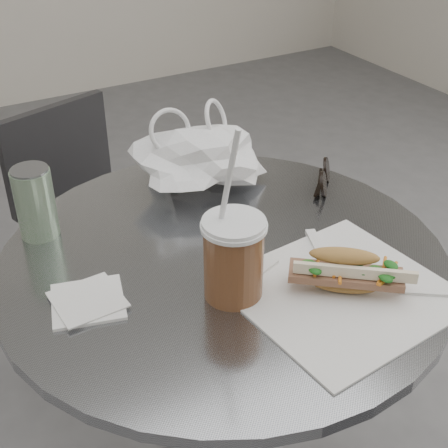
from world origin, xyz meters
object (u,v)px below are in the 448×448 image
chair_far (103,261)px  drink_can (35,202)px  iced_coffee (233,257)px  cafe_table (223,370)px  banh_mi (345,271)px  sunglasses (324,179)px

chair_far → drink_can: size_ratio=5.80×
chair_far → iced_coffee: size_ratio=2.62×
cafe_table → banh_mi: banh_mi is taller
chair_far → banh_mi: (0.14, -0.80, 0.44)m
iced_coffee → drink_can: iced_coffee is taller
cafe_table → drink_can: size_ratio=5.86×
cafe_table → banh_mi: size_ratio=3.52×
banh_mi → drink_can: bearing=171.2°
chair_far → sunglasses: sunglasses is taller
iced_coffee → sunglasses: bearing=31.6°
chair_far → drink_can: bearing=44.1°
drink_can → sunglasses: bearing=-11.8°
banh_mi → cafe_table: bearing=161.1°
cafe_table → chair_far: 0.64m
chair_far → banh_mi: banh_mi is taller
banh_mi → drink_can: drink_can is taller
drink_can → iced_coffee: bearing=-56.0°
iced_coffee → sunglasses: 0.39m
iced_coffee → chair_far: bearing=89.0°
cafe_table → drink_can: 0.47m
banh_mi → sunglasses: (0.18, 0.28, -0.02)m
cafe_table → iced_coffee: (-0.04, -0.10, 0.34)m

